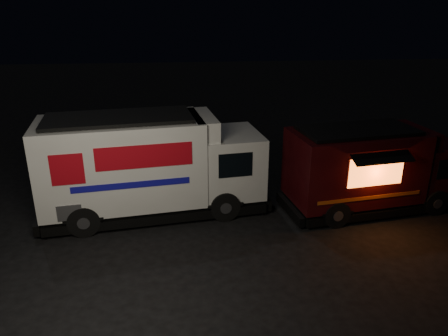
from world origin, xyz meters
The scene contains 3 objects.
ground centered at (0.00, 0.00, 0.00)m, with size 80.00×80.00×0.00m, color black.
white_truck centered at (-1.50, 2.28, 1.68)m, with size 7.43×2.53×3.37m, color silver, non-canonical shape.
red_truck centered at (5.86, 1.93, 1.43)m, with size 6.15×2.26×2.86m, color black, non-canonical shape.
Camera 1 is at (-0.51, -11.15, 6.71)m, focal length 35.00 mm.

